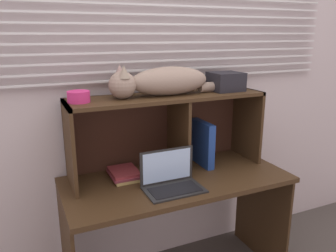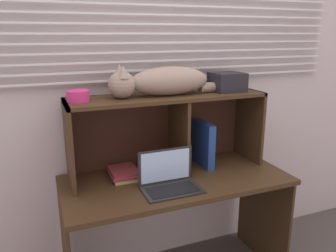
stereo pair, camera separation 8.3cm
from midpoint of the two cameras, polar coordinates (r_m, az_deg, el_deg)
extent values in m
cube|color=beige|center=(2.25, -0.99, 6.45)|extent=(4.40, 0.04, 2.50)
cube|color=silver|center=(2.19, -0.53, 8.11)|extent=(2.64, 0.02, 0.01)
cube|color=silver|center=(2.19, -0.53, 9.56)|extent=(2.64, 0.02, 0.01)
cube|color=silver|center=(2.18, -0.54, 11.02)|extent=(2.64, 0.02, 0.01)
cube|color=silver|center=(2.18, -0.54, 12.49)|extent=(2.64, 0.02, 0.01)
cube|color=silver|center=(2.18, -0.54, 13.96)|extent=(2.64, 0.02, 0.01)
cube|color=silver|center=(2.18, -0.55, 15.43)|extent=(2.64, 0.02, 0.01)
cube|color=silver|center=(2.18, -0.55, 16.91)|extent=(2.64, 0.02, 0.01)
cube|color=silver|center=(2.18, -0.56, 18.38)|extent=(2.64, 0.02, 0.01)
cube|color=silver|center=(2.18, -0.56, 19.84)|extent=(2.64, 0.02, 0.01)
cube|color=#3C2816|center=(2.09, 2.56, -9.18)|extent=(1.37, 0.62, 0.03)
cube|color=#3C2816|center=(2.59, 16.70, -14.01)|extent=(0.02, 0.56, 0.72)
cube|color=#3C2816|center=(2.06, 1.15, 4.95)|extent=(1.23, 0.33, 0.02)
cube|color=#3C2816|center=(1.97, -15.32, -3.16)|extent=(0.02, 0.33, 0.49)
cube|color=#3C2816|center=(2.41, 14.49, 0.28)|extent=(0.02, 0.33, 0.49)
cube|color=#3C2816|center=(2.15, 2.92, -1.38)|extent=(0.02, 0.31, 0.47)
cube|color=#3F2318|center=(2.26, -0.47, -0.22)|extent=(1.23, 0.01, 0.49)
ellipsoid|color=gray|center=(2.05, 1.45, 7.65)|extent=(0.50, 0.18, 0.17)
sphere|color=gray|center=(1.95, -6.64, 6.94)|extent=(0.16, 0.16, 0.16)
cone|color=gray|center=(1.90, -6.39, 9.14)|extent=(0.07, 0.07, 0.07)
cone|color=gray|center=(1.98, -7.02, 9.36)|extent=(0.07, 0.07, 0.07)
cylinder|color=gray|center=(2.21, 9.76, 6.60)|extent=(0.28, 0.06, 0.06)
cube|color=black|center=(1.92, 1.93, -10.79)|extent=(0.33, 0.21, 0.01)
cube|color=black|center=(1.96, 0.77, -6.76)|extent=(0.33, 0.01, 0.21)
cube|color=#ADD1F9|center=(1.96, 0.81, -6.80)|extent=(0.30, 0.00, 0.18)
cube|color=black|center=(1.91, 2.06, -10.75)|extent=(0.28, 0.14, 0.00)
cube|color=navy|center=(2.25, 7.00, -2.99)|extent=(0.05, 0.25, 0.30)
cube|color=tan|center=(2.10, -6.25, -8.37)|extent=(0.16, 0.20, 0.02)
cube|color=brown|center=(2.09, -6.54, -8.00)|extent=(0.16, 0.20, 0.01)
cube|color=maroon|center=(2.09, -6.44, -7.51)|extent=(0.16, 0.20, 0.02)
cylinder|color=#D22F75|center=(1.91, -13.82, 4.95)|extent=(0.12, 0.12, 0.06)
cube|color=black|center=(2.24, 11.03, 7.36)|extent=(0.20, 0.19, 0.12)
camera|label=1|loc=(0.04, -88.87, 0.31)|focal=35.93mm
camera|label=2|loc=(0.04, 91.13, -0.31)|focal=35.93mm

